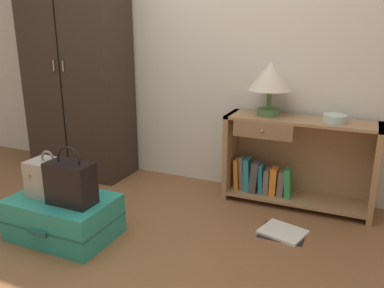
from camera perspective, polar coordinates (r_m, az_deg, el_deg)
ground_plane at (r=2.46m, az=-11.32°, el=-16.71°), size 9.00×9.00×0.00m
back_wall at (r=3.38m, az=2.57°, el=16.00°), size 6.40×0.10×2.60m
wardrobe at (r=3.73m, az=-16.22°, el=11.07°), size 0.91×0.47×2.03m
bookshelf at (r=3.13m, az=14.01°, el=-2.57°), size 1.11×0.33×0.68m
table_lamp at (r=3.03m, az=11.19°, el=9.21°), size 0.32×0.32×0.40m
bowl at (r=2.97m, az=19.82°, el=3.48°), size 0.16×0.16×0.06m
suitcase_large at (r=2.78m, az=-17.97°, el=-9.93°), size 0.68×0.47×0.27m
train_case at (r=2.73m, az=-19.76°, el=-4.64°), size 0.27×0.20×0.31m
handbag at (r=2.57m, az=-17.04°, el=-5.33°), size 0.29×0.16×0.38m
bottle at (r=3.18m, az=-23.97°, el=-8.34°), size 0.07×0.07×0.17m
open_book_on_floor at (r=2.79m, az=12.92°, el=-12.26°), size 0.33×0.30×0.02m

